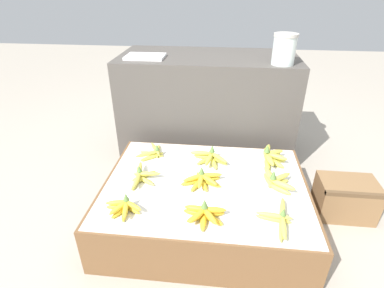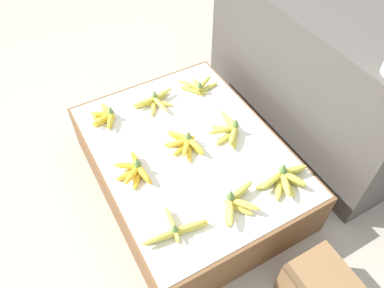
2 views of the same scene
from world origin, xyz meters
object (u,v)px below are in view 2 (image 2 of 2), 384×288
banana_bunch_middle_left (155,101)px  banana_bunch_middle_midright (236,203)px  banana_bunch_middle_midleft (185,143)px  banana_bunch_back_midright (285,180)px  banana_bunch_back_midleft (229,130)px  banana_bunch_front_midleft (135,170)px  banana_bunch_back_left (198,87)px  banana_bunch_front_left (106,116)px  banana_bunch_front_midright (175,230)px

banana_bunch_middle_left → banana_bunch_middle_midright: bearing=1.6°
banana_bunch_middle_midleft → banana_bunch_back_midright: size_ratio=0.87×
banana_bunch_back_midleft → banana_bunch_back_midright: bearing=7.7°
banana_bunch_middle_midleft → banana_bunch_middle_midright: 0.39m
banana_bunch_front_midleft → banana_bunch_middle_midleft: bearing=96.4°
banana_bunch_middle_left → banana_bunch_back_midleft: bearing=31.1°
banana_bunch_back_left → banana_bunch_front_left: bearing=-92.8°
banana_bunch_front_midright → banana_bunch_back_midright: size_ratio=1.09×
banana_bunch_middle_midleft → banana_bunch_back_left: 0.42m
banana_bunch_front_midleft → banana_bunch_middle_midright: (0.36, 0.29, 0.00)m
banana_bunch_middle_left → banana_bunch_middle_midleft: banana_bunch_middle_midleft is taller
banana_bunch_front_midleft → banana_bunch_back_midright: banana_bunch_back_midright is taller
banana_bunch_back_left → banana_bunch_back_midleft: banana_bunch_back_midleft is taller
banana_bunch_front_midleft → banana_bunch_middle_left: 0.46m
banana_bunch_middle_midright → banana_bunch_back_left: 0.76m
banana_bunch_front_midright → banana_bunch_back_midleft: size_ratio=1.20×
banana_bunch_front_midright → banana_bunch_back_left: size_ratio=1.33×
banana_bunch_front_left → banana_bunch_middle_left: same height
banana_bunch_middle_midright → banana_bunch_back_midright: banana_bunch_back_midright is taller
banana_bunch_front_midleft → banana_bunch_middle_midright: bearing=38.9°
banana_bunch_middle_midleft → banana_bunch_middle_left: bearing=179.6°
banana_bunch_back_left → banana_bunch_front_midleft: bearing=-55.8°
banana_bunch_front_left → banana_bunch_back_left: (0.03, 0.52, -0.00)m
banana_bunch_back_left → banana_bunch_front_midright: bearing=-36.0°
banana_bunch_middle_midleft → banana_bunch_back_midright: (0.40, 0.28, 0.00)m
banana_bunch_front_left → banana_bunch_back_midleft: size_ratio=0.79×
banana_bunch_back_left → banana_bunch_back_midleft: 0.36m
banana_bunch_middle_midleft → banana_bunch_back_left: banana_bunch_middle_midleft is taller
banana_bunch_front_midleft → banana_bunch_back_left: size_ratio=0.95×
banana_bunch_front_midleft → banana_bunch_back_left: bearing=124.2°
banana_bunch_front_midright → banana_bunch_middle_midright: 0.28m
banana_bunch_back_left → banana_bunch_back_midright: bearing=1.3°
banana_bunch_front_left → banana_bunch_middle_midright: banana_bunch_middle_midright is taller
banana_bunch_back_midright → banana_bunch_middle_midleft: bearing=-145.4°
banana_bunch_front_midleft → banana_bunch_middle_midleft: 0.27m
banana_bunch_middle_midright → banana_bunch_front_left: bearing=-159.1°
banana_bunch_front_left → banana_bunch_front_midright: size_ratio=0.66×
banana_bunch_middle_midleft → banana_bunch_back_midright: 0.49m
banana_bunch_middle_midleft → banana_bunch_front_left: bearing=-143.5°
banana_bunch_middle_left → banana_bunch_back_midleft: (0.37, 0.22, 0.00)m
banana_bunch_front_midleft → banana_bunch_back_midright: size_ratio=0.78×
banana_bunch_front_midright → banana_bunch_middle_midleft: size_ratio=1.26×
banana_bunch_front_midleft → banana_bunch_middle_left: bearing=143.6°
banana_bunch_front_midleft → banana_bunch_back_left: banana_bunch_front_midleft is taller
banana_bunch_front_midright → banana_bunch_back_midleft: 0.59m
banana_bunch_front_left → banana_bunch_front_midright: banana_bunch_front_left is taller
banana_bunch_front_midright → banana_bunch_back_midright: bearing=87.3°
banana_bunch_back_midleft → banana_bunch_back_midright: banana_bunch_back_midright is taller
banana_bunch_back_midleft → banana_bunch_back_midright: (0.37, 0.05, 0.00)m
banana_bunch_front_midright → banana_bunch_back_midleft: (-0.34, 0.48, 0.00)m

